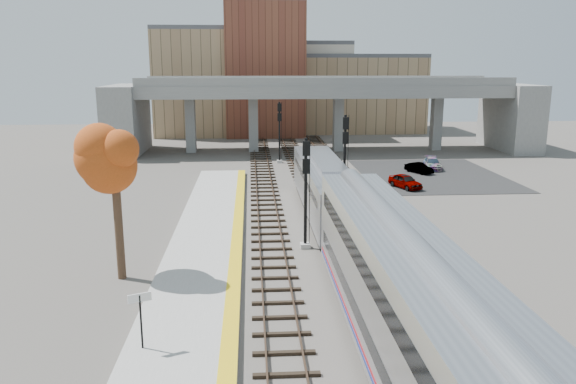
{
  "coord_description": "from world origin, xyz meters",
  "views": [
    {
      "loc": [
        -4.39,
        -27.32,
        11.21
      ],
      "look_at": [
        -1.86,
        10.37,
        2.5
      ],
      "focal_mm": 35.0,
      "sensor_mm": 36.0,
      "label": 1
    }
  ],
  "objects_px": {
    "signal_mast_mid": "(345,161)",
    "car_b": "(419,168)",
    "coach": "(410,314)",
    "car_c": "(432,164)",
    "locomotive": "(324,187)",
    "tree": "(114,162)",
    "signal_mast_near": "(306,195)",
    "signal_mast_far": "(279,133)",
    "car_a": "(405,181)"
  },
  "relations": [
    {
      "from": "signal_mast_mid",
      "to": "car_b",
      "type": "xyz_separation_m",
      "value": [
        10.02,
        12.96,
        -3.08
      ]
    },
    {
      "from": "coach",
      "to": "car_a",
      "type": "relative_size",
      "value": 6.75
    },
    {
      "from": "signal_mast_far",
      "to": "car_a",
      "type": "relative_size",
      "value": 1.87
    },
    {
      "from": "coach",
      "to": "locomotive",
      "type": "bearing_deg",
      "value": 90.0
    },
    {
      "from": "signal_mast_near",
      "to": "car_b",
      "type": "height_order",
      "value": "signal_mast_near"
    },
    {
      "from": "car_a",
      "to": "car_c",
      "type": "height_order",
      "value": "car_a"
    },
    {
      "from": "car_c",
      "to": "locomotive",
      "type": "bearing_deg",
      "value": -117.1
    },
    {
      "from": "signal_mast_far",
      "to": "tree",
      "type": "height_order",
      "value": "tree"
    },
    {
      "from": "car_a",
      "to": "car_c",
      "type": "distance_m",
      "value": 10.57
    },
    {
      "from": "signal_mast_mid",
      "to": "signal_mast_far",
      "type": "relative_size",
      "value": 1.05
    },
    {
      "from": "signal_mast_near",
      "to": "signal_mast_mid",
      "type": "xyz_separation_m",
      "value": [
        4.1,
        10.29,
        0.29
      ]
    },
    {
      "from": "locomotive",
      "to": "signal_mast_mid",
      "type": "height_order",
      "value": "signal_mast_mid"
    },
    {
      "from": "signal_mast_near",
      "to": "car_c",
      "type": "distance_m",
      "value": 30.24
    },
    {
      "from": "coach",
      "to": "signal_mast_far",
      "type": "distance_m",
      "value": 46.01
    },
    {
      "from": "signal_mast_mid",
      "to": "car_b",
      "type": "height_order",
      "value": "signal_mast_mid"
    },
    {
      "from": "signal_mast_far",
      "to": "car_c",
      "type": "xyz_separation_m",
      "value": [
        16.2,
        -5.1,
        -2.78
      ]
    },
    {
      "from": "locomotive",
      "to": "car_a",
      "type": "height_order",
      "value": "locomotive"
    },
    {
      "from": "tree",
      "to": "car_b",
      "type": "height_order",
      "value": "tree"
    },
    {
      "from": "car_b",
      "to": "car_c",
      "type": "height_order",
      "value": "car_c"
    },
    {
      "from": "coach",
      "to": "car_b",
      "type": "distance_m",
      "value": 40.61
    },
    {
      "from": "signal_mast_mid",
      "to": "tree",
      "type": "bearing_deg",
      "value": -134.56
    },
    {
      "from": "coach",
      "to": "tree",
      "type": "xyz_separation_m",
      "value": [
        -12.34,
        11.2,
        3.47
      ]
    },
    {
      "from": "coach",
      "to": "signal_mast_near",
      "type": "bearing_deg",
      "value": 97.73
    },
    {
      "from": "signal_mast_far",
      "to": "car_c",
      "type": "bearing_deg",
      "value": -17.46
    },
    {
      "from": "signal_mast_far",
      "to": "tree",
      "type": "xyz_separation_m",
      "value": [
        -10.24,
        -34.75,
        2.85
      ]
    },
    {
      "from": "locomotive",
      "to": "car_b",
      "type": "relative_size",
      "value": 5.92
    },
    {
      "from": "signal_mast_near",
      "to": "tree",
      "type": "relative_size",
      "value": 0.81
    },
    {
      "from": "signal_mast_far",
      "to": "car_b",
      "type": "relative_size",
      "value": 2.15
    },
    {
      "from": "coach",
      "to": "signal_mast_mid",
      "type": "xyz_separation_m",
      "value": [
        2.0,
        25.76,
        0.86
      ]
    },
    {
      "from": "signal_mast_near",
      "to": "signal_mast_far",
      "type": "bearing_deg",
      "value": 90.0
    },
    {
      "from": "tree",
      "to": "car_a",
      "type": "relative_size",
      "value": 2.28
    },
    {
      "from": "locomotive",
      "to": "signal_mast_near",
      "type": "distance_m",
      "value": 7.52
    },
    {
      "from": "signal_mast_far",
      "to": "car_b",
      "type": "distance_m",
      "value": 16.11
    },
    {
      "from": "signal_mast_mid",
      "to": "tree",
      "type": "xyz_separation_m",
      "value": [
        -14.34,
        -14.56,
        2.62
      ]
    },
    {
      "from": "locomotive",
      "to": "tree",
      "type": "height_order",
      "value": "tree"
    },
    {
      "from": "tree",
      "to": "car_c",
      "type": "xyz_separation_m",
      "value": [
        26.44,
        29.65,
        -5.63
      ]
    },
    {
      "from": "locomotive",
      "to": "car_b",
      "type": "distance_m",
      "value": 20.18
    },
    {
      "from": "coach",
      "to": "signal_mast_far",
      "type": "height_order",
      "value": "signal_mast_far"
    },
    {
      "from": "locomotive",
      "to": "signal_mast_mid",
      "type": "distance_m",
      "value": 3.98
    },
    {
      "from": "car_b",
      "to": "coach",
      "type": "bearing_deg",
      "value": -136.11
    },
    {
      "from": "coach",
      "to": "signal_mast_near",
      "type": "distance_m",
      "value": 15.62
    },
    {
      "from": "signal_mast_mid",
      "to": "car_a",
      "type": "height_order",
      "value": "signal_mast_mid"
    },
    {
      "from": "coach",
      "to": "car_a",
      "type": "distance_m",
      "value": 33.02
    },
    {
      "from": "car_c",
      "to": "coach",
      "type": "bearing_deg",
      "value": -98.45
    },
    {
      "from": "coach",
      "to": "car_b",
      "type": "bearing_deg",
      "value": 72.76
    },
    {
      "from": "locomotive",
      "to": "signal_mast_near",
      "type": "xyz_separation_m",
      "value": [
        -2.1,
        -7.14,
        1.09
      ]
    },
    {
      "from": "signal_mast_near",
      "to": "signal_mast_mid",
      "type": "distance_m",
      "value": 11.08
    },
    {
      "from": "signal_mast_mid",
      "to": "car_a",
      "type": "relative_size",
      "value": 1.97
    },
    {
      "from": "locomotive",
      "to": "signal_mast_far",
      "type": "height_order",
      "value": "signal_mast_far"
    },
    {
      "from": "signal_mast_mid",
      "to": "car_c",
      "type": "height_order",
      "value": "signal_mast_mid"
    }
  ]
}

